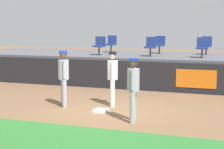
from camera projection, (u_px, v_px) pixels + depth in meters
name	position (u px, v px, depth m)	size (l,w,h in m)	color
ground_plane	(106.00, 111.00, 10.69)	(60.00, 60.00, 0.00)	brown
grass_foreground_strip	(56.00, 143.00, 7.71)	(18.00, 2.80, 0.01)	#2D722D
first_base	(101.00, 111.00, 10.57)	(0.40, 0.40, 0.08)	white
player_fielder_home	(113.00, 75.00, 11.31)	(0.42, 0.57, 1.74)	white
player_runner_visitor	(64.00, 74.00, 11.19)	(0.47, 0.47, 1.78)	#9EA3AD
player_coach_visitor	(133.00, 85.00, 9.34)	(0.38, 0.47, 1.71)	#9EA3AD
field_wall	(140.00, 76.00, 14.18)	(18.00, 0.26, 1.15)	black
bleacher_platform	(154.00, 68.00, 16.58)	(18.00, 4.80, 1.24)	#59595E
seat_front_left	(100.00, 45.00, 16.13)	(0.48, 0.44, 0.84)	#4C4C51
seat_back_left	(111.00, 43.00, 17.83)	(0.46, 0.44, 0.84)	#4C4C51
seat_front_center	(151.00, 45.00, 15.35)	(0.46, 0.44, 0.84)	#4C4C51
seat_front_right	(202.00, 46.00, 14.63)	(0.48, 0.44, 0.84)	#4C4C51
seat_back_center	(160.00, 44.00, 17.03)	(0.48, 0.44, 0.84)	#4C4C51
seat_back_right	(206.00, 44.00, 16.31)	(0.46, 0.44, 0.84)	#4C4C51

